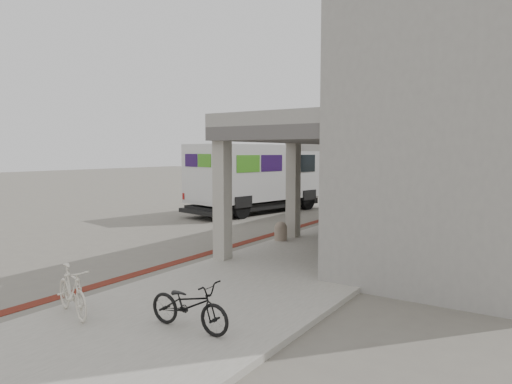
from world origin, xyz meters
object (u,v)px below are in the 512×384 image
Objects in this scene: fedex_truck at (257,177)px; utility_cabinet at (381,217)px; bicycle_cream at (72,291)px; bench at (344,246)px; bicycle_black at (189,305)px.

utility_cabinet is (7.34, -3.04, -1.11)m from fedex_truck.
utility_cabinet reaches higher than bicycle_cream.
bicycle_cream is at bearing -105.98° from bench.
utility_cabinet is (-0.32, 4.20, 0.29)m from bench.
fedex_truck is at bearing 27.54° from bicycle_black.
bicycle_cream is at bearing -57.76° from fedex_truck.
utility_cabinet is at bearing -10.96° from fedex_truck.
bicycle_cream is (-2.26, -7.06, 0.17)m from bench.
utility_cabinet is 10.63m from bicycle_black.
fedex_truck is 5.57× the size of bicycle_cream.
bicycle_black is 2.28m from bicycle_cream.
fedex_truck is 5.21× the size of bicycle_black.
bicycle_cream reaches higher than bicycle_black.
fedex_truck is at bearing 38.34° from bicycle_cream.
fedex_truck reaches higher than bicycle_cream.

